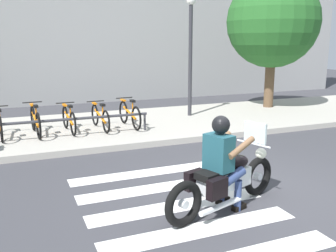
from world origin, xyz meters
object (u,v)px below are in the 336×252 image
Objects in this scene: bicycle_0 at (0,124)px; bike_rack at (72,120)px; bicycle_3 at (100,117)px; bicycle_2 at (69,119)px; tree_near_rack at (273,22)px; bicycle_1 at (35,121)px; rider at (222,157)px; street_lamp at (190,46)px; motorcycle at (225,180)px; bicycle_4 at (130,114)px.

bicycle_0 reaches higher than bike_rack.
bicycle_0 is 0.96× the size of bicycle_3.
bicycle_2 is 0.56m from bike_rack.
tree_near_rack is (7.28, 1.28, 2.65)m from bicycle_2.
bicycle_2 reaches higher than bike_rack.
tree_near_rack is at bearing 8.98° from bicycle_1.
bicycle_0 reaches higher than bicycle_3.
street_lamp reaches higher than rider.
rider is 0.83× the size of bicycle_1.
motorcycle is 5.81m from bicycle_1.
bicycle_3 is (-0.68, 5.32, 0.03)m from motorcycle.
tree_near_rack is (3.37, 0.40, 0.79)m from street_lamp.
bicycle_4 is at bearing 18.62° from bike_rack.
motorcycle reaches higher than bicycle_3.
bicycle_1 is 5.16m from street_lamp.
bicycle_1 is 0.45× the size of street_lamp.
tree_near_rack is at bearing 48.81° from motorcycle.
bike_rack is (-0.82, -0.56, 0.08)m from bicycle_3.
bicycle_1 is at bearing 113.60° from motorcycle.
street_lamp is at bearing 12.67° from bicycle_2.
street_lamp reaches higher than bike_rack.
motorcycle is 9.17m from tree_near_rack.
bicycle_1 is (0.82, -0.00, 0.02)m from bicycle_0.
tree_near_rack reaches higher than rider.
bicycle_4 is 1.74m from bike_rack.
bicycle_2 is 7.85m from tree_near_rack.
bicycle_3 is at bearing 179.92° from bicycle_4.
bicycle_4 is at bearing -167.20° from tree_near_rack.
motorcycle is 5.00m from bike_rack.
rider is 0.38× the size of street_lamp.
bicycle_1 is at bearing -169.47° from street_lamp.
rider is 9.14m from tree_near_rack.
motorcycle is 5.37m from bicycle_3.
rider is 5.39m from bicycle_3.
bicycle_3 is at bearing 0.05° from bicycle_2.
tree_near_rack is (8.10, 1.28, 2.63)m from bicycle_1.
bicycle_4 is at bearing 87.70° from rider.
street_lamp reaches higher than bicycle_0.
bicycle_3 is (1.64, 0.00, -0.03)m from bicycle_1.
rider reaches higher than bicycle_4.
tree_near_rack reaches higher than street_lamp.
bicycle_0 is 3.29m from bicycle_4.
tree_near_rack is at bearing 12.80° from bicycle_4.
street_lamp is at bearing -173.23° from tree_near_rack.
bicycle_4 reaches higher than bicycle_0.
street_lamp reaches higher than bicycle_2.
rider is 0.30× the size of tree_near_rack.
tree_near_rack is (6.46, 1.28, 2.66)m from bicycle_3.
bicycle_3 is (0.82, 0.00, -0.00)m from bicycle_2.
motorcycle is 0.38m from rider.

